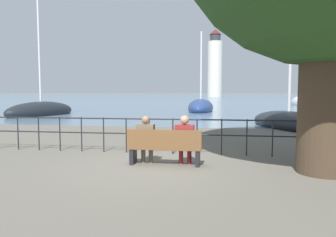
% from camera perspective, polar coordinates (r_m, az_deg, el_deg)
% --- Properties ---
extents(ground_plane, '(1000.00, 1000.00, 0.00)m').
position_cam_1_polar(ground_plane, '(8.28, -0.52, -8.03)').
color(ground_plane, '#605B51').
extents(harbor_water, '(600.00, 300.00, 0.01)m').
position_cam_1_polar(harbor_water, '(166.58, 8.20, 4.02)').
color(harbor_water, slate).
rests_on(harbor_water, ground_plane).
extents(park_bench, '(1.84, 0.45, 0.90)m').
position_cam_1_polar(park_bench, '(8.14, -0.60, -5.15)').
color(park_bench, brown).
rests_on(park_bench, ground_plane).
extents(seated_person_left, '(0.44, 0.35, 1.22)m').
position_cam_1_polar(seated_person_left, '(8.27, -3.88, -3.34)').
color(seated_person_left, brown).
rests_on(seated_person_left, ground_plane).
extents(seated_person_right, '(0.47, 0.35, 1.24)m').
position_cam_1_polar(seated_person_right, '(8.11, 2.92, -3.40)').
color(seated_person_right, maroon).
rests_on(seated_person_right, ground_plane).
extents(promenade_railing, '(12.74, 0.04, 1.05)m').
position_cam_1_polar(promenade_railing, '(9.58, 0.85, -2.10)').
color(promenade_railing, black).
rests_on(promenade_railing, ground_plane).
extents(sailboat_0, '(4.22, 6.39, 8.52)m').
position_cam_1_polar(sailboat_0, '(17.76, 20.23, -0.60)').
color(sailboat_0, black).
rests_on(sailboat_0, ground_plane).
extents(sailboat_1, '(2.41, 6.51, 7.83)m').
position_cam_1_polar(sailboat_1, '(30.63, 5.72, 1.91)').
color(sailboat_1, navy).
rests_on(sailboat_1, ground_plane).
extents(sailboat_2, '(3.77, 6.77, 10.50)m').
position_cam_1_polar(sailboat_2, '(26.97, -21.25, 1.24)').
color(sailboat_2, black).
rests_on(sailboat_2, ground_plane).
extents(sailboat_5, '(2.54, 5.52, 9.90)m').
position_cam_1_polar(sailboat_5, '(45.62, 22.18, 2.57)').
color(sailboat_5, white).
rests_on(sailboat_5, ground_plane).
extents(harbor_lighthouse, '(5.22, 5.22, 23.73)m').
position_cam_1_polar(harbor_lighthouse, '(118.40, 8.18, 9.11)').
color(harbor_lighthouse, beige).
rests_on(harbor_lighthouse, ground_plane).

